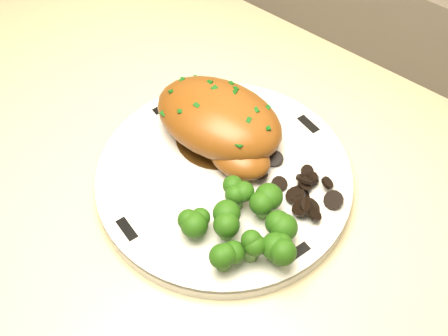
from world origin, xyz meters
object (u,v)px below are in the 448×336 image
Objects in this scene: chicken_breast at (221,123)px; plate at (224,179)px; broccoli_florets at (245,226)px; counter at (170,300)px.

plate is at bearing -52.06° from chicken_breast.
chicken_breast reaches higher than plate.
chicken_breast is 0.13m from broccoli_florets.
plate is 2.63× the size of broccoli_florets.
plate is at bearing 142.77° from broccoli_florets.
counter reaches higher than chicken_breast.
chicken_breast is at bearing 38.01° from counter.
plate is 1.71× the size of chicken_breast.
chicken_breast is (-0.03, 0.04, 0.04)m from plate.
counter is at bearing -168.79° from plate.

